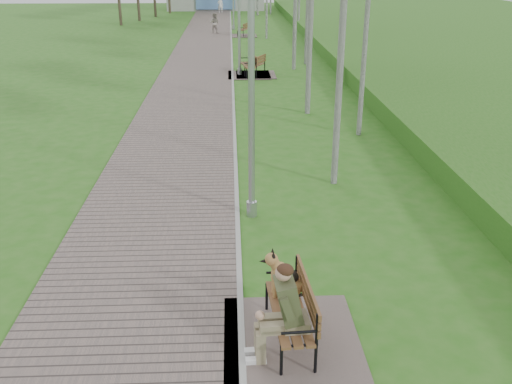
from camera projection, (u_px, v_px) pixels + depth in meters
The scene contains 12 objects.
ground at pixel (236, 189), 13.91m from camera, with size 120.00×120.00×0.00m, color #296717.
walkway at pixel (202, 52), 33.67m from camera, with size 3.50×67.00×0.04m, color #665852.
kerb at pixel (232, 52), 33.74m from camera, with size 0.10×67.00×0.05m, color #999993.
embankment at pixel (440, 55), 32.86m from camera, with size 14.00×70.00×1.60m, color #47782C.
bench_main at pixel (286, 314), 8.21m from camera, with size 2.00×2.22×1.74m.
bench_second at pixel (248, 71), 27.05m from camera, with size 2.00×2.22×1.23m.
bench_third at pixel (255, 71), 27.13m from camera, with size 1.87×2.07×1.15m.
bench_far at pixel (243, 33), 40.44m from camera, with size 1.82×2.02×1.12m.
lamp_post_near at pixel (251, 91), 11.45m from camera, with size 0.23×0.23×5.91m.
lamp_post_second at pixel (239, 19), 26.21m from camera, with size 0.22×0.22×5.58m.
pedestrian_near at pixel (220, 5), 56.39m from camera, with size 0.55×0.36×1.51m, color white.
pedestrian_far at pixel (214, 23), 41.51m from camera, with size 0.72×0.56×1.49m, color #A0958C.
Camera 1 is at (-0.10, -12.88, 5.28)m, focal length 40.00 mm.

